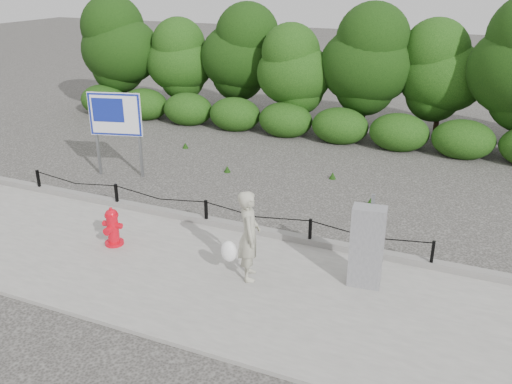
{
  "coord_description": "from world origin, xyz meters",
  "views": [
    {
      "loc": [
        5.55,
        -9.89,
        5.54
      ],
      "look_at": [
        1.16,
        0.2,
        1.0
      ],
      "focal_mm": 38.0,
      "sensor_mm": 36.0,
      "label": 1
    }
  ],
  "objects": [
    {
      "name": "treeline",
      "position": [
        0.43,
        8.92,
        2.58
      ],
      "size": [
        20.45,
        3.74,
        4.86
      ],
      "color": "black",
      "rests_on": "ground"
    },
    {
      "name": "ground",
      "position": [
        0.0,
        0.0,
        0.0
      ],
      "size": [
        90.0,
        90.0,
        0.0
      ],
      "primitive_type": "plane",
      "color": "#2D2B28",
      "rests_on": "ground"
    },
    {
      "name": "chain_barrier",
      "position": [
        0.0,
        0.0,
        0.46
      ],
      "size": [
        10.06,
        0.06,
        0.6
      ],
      "color": "black",
      "rests_on": "sidewalk"
    },
    {
      "name": "advertising_sign",
      "position": [
        -3.89,
        2.0,
        1.71
      ],
      "size": [
        1.48,
        0.47,
        2.42
      ],
      "rotation": [
        0.0,
        0.0,
        0.26
      ],
      "color": "slate",
      "rests_on": "ground"
    },
    {
      "name": "fire_hydrant",
      "position": [
        -1.34,
        -1.66,
        0.49
      ],
      "size": [
        0.45,
        0.46,
        0.85
      ],
      "rotation": [
        0.0,
        0.0,
        0.06
      ],
      "color": "red",
      "rests_on": "sidewalk"
    },
    {
      "name": "pedestrian",
      "position": [
        1.83,
        -1.72,
        0.94
      ],
      "size": [
        0.83,
        0.76,
        1.77
      ],
      "rotation": [
        0.0,
        0.0,
        1.99
      ],
      "color": "#A3A18C",
      "rests_on": "sidewalk"
    },
    {
      "name": "sidewalk",
      "position": [
        0.0,
        -2.0,
        0.04
      ],
      "size": [
        14.0,
        4.0,
        0.08
      ],
      "primitive_type": "cube",
      "color": "gray",
      "rests_on": "ground"
    },
    {
      "name": "utility_cabinet",
      "position": [
        3.92,
        -1.09,
        0.87
      ],
      "size": [
        0.63,
        0.46,
        1.74
      ],
      "rotation": [
        0.0,
        0.0,
        0.11
      ],
      "color": "gray",
      "rests_on": "sidewalk"
    },
    {
      "name": "curb",
      "position": [
        0.0,
        0.05,
        0.15
      ],
      "size": [
        14.0,
        0.22,
        0.14
      ],
      "primitive_type": "cube",
      "color": "slate",
      "rests_on": "sidewalk"
    }
  ]
}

